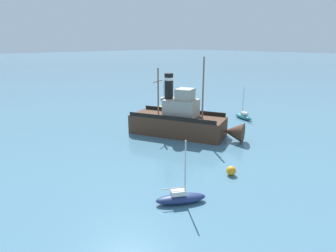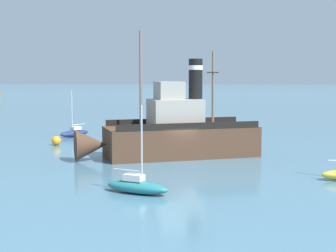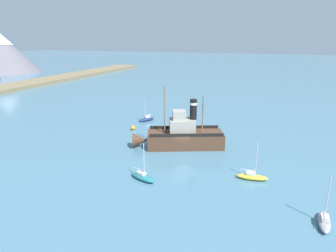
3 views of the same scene
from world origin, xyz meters
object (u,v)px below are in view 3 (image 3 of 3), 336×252
sailboat_yellow (252,177)px  sailboat_teal (143,177)px  sailboat_navy (146,119)px  old_tugboat (181,136)px  mooring_buoy (133,128)px  sailboat_grey (324,221)px

sailboat_yellow → sailboat_teal: 13.58m
sailboat_teal → sailboat_navy: bearing=23.3°
old_tugboat → sailboat_teal: 13.00m
sailboat_navy → mooring_buoy: sailboat_navy is taller
mooring_buoy → sailboat_teal: bearing=-150.0°
sailboat_yellow → sailboat_grey: bearing=-135.2°
mooring_buoy → sailboat_navy: bearing=1.9°
sailboat_grey → old_tugboat: bearing=51.1°
sailboat_teal → mooring_buoy: size_ratio=5.68×
sailboat_teal → sailboat_grey: same height
sailboat_navy → sailboat_grey: size_ratio=1.00×
old_tugboat → sailboat_yellow: old_tugboat is taller
sailboat_yellow → mooring_buoy: 26.96m
sailboat_teal → mooring_buoy: 21.22m
sailboat_grey → mooring_buoy: size_ratio=5.68×
sailboat_yellow → sailboat_grey: same height
sailboat_navy → mooring_buoy: (-6.73, -0.22, 0.00)m
sailboat_navy → mooring_buoy: size_ratio=5.68×
sailboat_teal → sailboat_grey: bearing=-97.1°
sailboat_grey → mooring_buoy: sailboat_grey is taller
sailboat_teal → mooring_buoy: bearing=30.0°
sailboat_grey → mooring_buoy: (20.87, 30.56, 0.00)m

